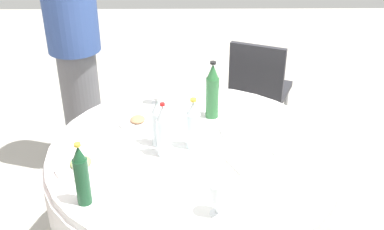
% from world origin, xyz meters
% --- Properties ---
extents(dining_table, '(1.46, 1.46, 0.74)m').
position_xyz_m(dining_table, '(0.00, 0.00, 0.59)').
color(dining_table, white).
rests_on(dining_table, ground_plane).
extents(bottle_green_right, '(0.07, 0.07, 0.33)m').
position_xyz_m(bottle_green_right, '(0.32, -0.11, 0.89)').
color(bottle_green_right, '#2D6B38').
rests_on(bottle_green_right, dining_table).
extents(bottle_dark_green_mid, '(0.06, 0.06, 0.29)m').
position_xyz_m(bottle_dark_green_mid, '(-0.42, 0.45, 0.88)').
color(bottle_dark_green_mid, '#194728').
rests_on(bottle_dark_green_mid, dining_table).
extents(bottle_clear_rear, '(0.07, 0.07, 0.27)m').
position_xyz_m(bottle_clear_rear, '(0.01, -0.01, 0.87)').
color(bottle_clear_rear, silver).
rests_on(bottle_clear_rear, dining_table).
extents(bottle_clear_outer, '(0.06, 0.06, 0.28)m').
position_xyz_m(bottle_clear_outer, '(-0.06, 0.14, 0.87)').
color(bottle_clear_outer, silver).
rests_on(bottle_clear_outer, dining_table).
extents(bottle_clear_north, '(0.06, 0.06, 0.27)m').
position_xyz_m(bottle_clear_north, '(0.03, 0.17, 0.86)').
color(bottle_clear_north, silver).
rests_on(bottle_clear_north, dining_table).
extents(wine_glass_outer, '(0.08, 0.08, 0.15)m').
position_xyz_m(wine_glass_outer, '(-0.50, -0.10, 0.85)').
color(wine_glass_outer, white).
rests_on(wine_glass_outer, dining_table).
extents(wine_glass_north, '(0.06, 0.06, 0.14)m').
position_xyz_m(wine_glass_north, '(0.48, 0.20, 0.84)').
color(wine_glass_north, white).
rests_on(wine_glass_north, dining_table).
extents(plate_front, '(0.24, 0.24, 0.02)m').
position_xyz_m(plate_front, '(-0.03, -0.51, 0.75)').
color(plate_front, white).
rests_on(plate_front, dining_table).
extents(plate_south, '(0.20, 0.20, 0.04)m').
position_xyz_m(plate_south, '(0.24, 0.29, 0.75)').
color(plate_south, white).
rests_on(plate_south, dining_table).
extents(plate_near, '(0.26, 0.26, 0.02)m').
position_xyz_m(plate_near, '(0.15, -0.28, 0.75)').
color(plate_near, white).
rests_on(plate_near, dining_table).
extents(plate_east, '(0.25, 0.25, 0.04)m').
position_xyz_m(plate_east, '(-0.16, 0.52, 0.75)').
color(plate_east, white).
rests_on(plate_east, dining_table).
extents(knife_mid, '(0.18, 0.04, 0.00)m').
position_xyz_m(knife_mid, '(-0.50, 0.26, 0.74)').
color(knife_mid, silver).
rests_on(knife_mid, dining_table).
extents(spoon_rear, '(0.14, 0.13, 0.00)m').
position_xyz_m(spoon_rear, '(-0.53, -0.25, 0.74)').
color(spoon_rear, silver).
rests_on(spoon_rear, dining_table).
extents(spoon_outer, '(0.06, 0.18, 0.00)m').
position_xyz_m(spoon_outer, '(0.28, 0.05, 0.74)').
color(spoon_outer, silver).
rests_on(spoon_outer, dining_table).
extents(folded_napkin, '(0.22, 0.22, 0.02)m').
position_xyz_m(folded_napkin, '(-0.14, -0.26, 0.75)').
color(folded_napkin, white).
rests_on(folded_napkin, dining_table).
extents(person_right, '(0.34, 0.34, 1.64)m').
position_xyz_m(person_right, '(0.92, 0.76, 0.86)').
color(person_right, slate).
rests_on(person_right, ground_plane).
extents(chair_far, '(0.53, 0.53, 0.87)m').
position_xyz_m(chair_far, '(1.18, -0.51, 0.52)').
color(chair_far, '#2D2D33').
rests_on(chair_far, ground_plane).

